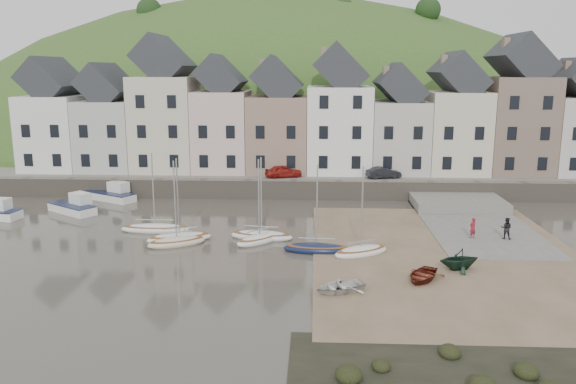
{
  "coord_description": "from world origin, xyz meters",
  "views": [
    {
      "loc": [
        2.02,
        -37.35,
        12.35
      ],
      "look_at": [
        0.0,
        6.0,
        3.0
      ],
      "focal_mm": 35.85,
      "sensor_mm": 36.0,
      "label": 1
    }
  ],
  "objects_px": {
    "rowboat_green": "(459,259)",
    "rowboat_red": "(422,275)",
    "car_left": "(284,171)",
    "car_right": "(384,173)",
    "person_dark": "(506,228)",
    "rowboat_white": "(340,286)",
    "person_red": "(473,228)",
    "sailboat_0": "(155,228)"
  },
  "relations": [
    {
      "from": "rowboat_white",
      "to": "rowboat_red",
      "type": "xyz_separation_m",
      "value": [
        4.98,
        2.02,
        0.0
      ]
    },
    {
      "from": "rowboat_red",
      "to": "person_dark",
      "type": "height_order",
      "value": "person_dark"
    },
    {
      "from": "person_dark",
      "to": "car_right",
      "type": "relative_size",
      "value": 0.46
    },
    {
      "from": "sailboat_0",
      "to": "rowboat_red",
      "type": "distance_m",
      "value": 21.08
    },
    {
      "from": "person_dark",
      "to": "car_left",
      "type": "distance_m",
      "value": 23.29
    },
    {
      "from": "sailboat_0",
      "to": "rowboat_white",
      "type": "relative_size",
      "value": 2.15
    },
    {
      "from": "person_dark",
      "to": "car_left",
      "type": "xyz_separation_m",
      "value": [
        -17.17,
        15.68,
        1.31
      ]
    },
    {
      "from": "rowboat_green",
      "to": "person_red",
      "type": "bearing_deg",
      "value": 143.2
    },
    {
      "from": "rowboat_white",
      "to": "rowboat_red",
      "type": "bearing_deg",
      "value": 87.02
    },
    {
      "from": "rowboat_green",
      "to": "sailboat_0",
      "type": "bearing_deg",
      "value": -125.52
    },
    {
      "from": "rowboat_green",
      "to": "rowboat_red",
      "type": "bearing_deg",
      "value": -68.23
    },
    {
      "from": "rowboat_white",
      "to": "person_red",
      "type": "xyz_separation_m",
      "value": [
        10.2,
        10.78,
        0.52
      ]
    },
    {
      "from": "rowboat_white",
      "to": "car_left",
      "type": "relative_size",
      "value": 0.8
    },
    {
      "from": "rowboat_white",
      "to": "car_right",
      "type": "bearing_deg",
      "value": 143.3
    },
    {
      "from": "rowboat_white",
      "to": "car_right",
      "type": "height_order",
      "value": "car_right"
    },
    {
      "from": "sailboat_0",
      "to": "rowboat_red",
      "type": "relative_size",
      "value": 2.12
    },
    {
      "from": "sailboat_0",
      "to": "person_red",
      "type": "xyz_separation_m",
      "value": [
        23.94,
        -0.93,
        0.62
      ]
    },
    {
      "from": "rowboat_red",
      "to": "car_right",
      "type": "bearing_deg",
      "value": 118.77
    },
    {
      "from": "rowboat_green",
      "to": "car_left",
      "type": "height_order",
      "value": "car_left"
    },
    {
      "from": "sailboat_0",
      "to": "car_left",
      "type": "bearing_deg",
      "value": 57.9
    },
    {
      "from": "sailboat_0",
      "to": "person_red",
      "type": "distance_m",
      "value": 23.97
    },
    {
      "from": "person_red",
      "to": "car_right",
      "type": "bearing_deg",
      "value": -106.23
    },
    {
      "from": "rowboat_white",
      "to": "rowboat_green",
      "type": "bearing_deg",
      "value": 92.83
    },
    {
      "from": "rowboat_red",
      "to": "car_left",
      "type": "xyz_separation_m",
      "value": [
        -9.56,
        24.29,
        1.86
      ]
    },
    {
      "from": "car_right",
      "to": "person_dark",
      "type": "bearing_deg",
      "value": -168.88
    },
    {
      "from": "car_right",
      "to": "rowboat_red",
      "type": "bearing_deg",
      "value": 165.51
    },
    {
      "from": "rowboat_red",
      "to": "person_red",
      "type": "relative_size",
      "value": 1.96
    },
    {
      "from": "rowboat_red",
      "to": "car_left",
      "type": "distance_m",
      "value": 26.17
    },
    {
      "from": "person_dark",
      "to": "car_left",
      "type": "relative_size",
      "value": 0.43
    },
    {
      "from": "car_left",
      "to": "person_dark",
      "type": "bearing_deg",
      "value": -150.01
    },
    {
      "from": "rowboat_white",
      "to": "person_dark",
      "type": "distance_m",
      "value": 16.49
    },
    {
      "from": "rowboat_green",
      "to": "car_left",
      "type": "xyz_separation_m",
      "value": [
        -12.16,
        22.3,
        1.49
      ]
    },
    {
      "from": "person_red",
      "to": "car_left",
      "type": "bearing_deg",
      "value": -79.74
    },
    {
      "from": "person_red",
      "to": "car_right",
      "type": "height_order",
      "value": "car_right"
    },
    {
      "from": "person_dark",
      "to": "rowboat_red",
      "type": "bearing_deg",
      "value": 70.5
    },
    {
      "from": "rowboat_green",
      "to": "car_left",
      "type": "distance_m",
      "value": 25.45
    },
    {
      "from": "sailboat_0",
      "to": "rowboat_white",
      "type": "height_order",
      "value": "sailboat_0"
    },
    {
      "from": "rowboat_green",
      "to": "car_right",
      "type": "xyz_separation_m",
      "value": [
        -2.16,
        22.3,
        1.43
      ]
    },
    {
      "from": "rowboat_green",
      "to": "car_left",
      "type": "bearing_deg",
      "value": -167.04
    },
    {
      "from": "rowboat_red",
      "to": "car_left",
      "type": "relative_size",
      "value": 0.81
    },
    {
      "from": "sailboat_0",
      "to": "person_dark",
      "type": "xyz_separation_m",
      "value": [
        26.33,
        -1.08,
        0.66
      ]
    },
    {
      "from": "rowboat_white",
      "to": "person_red",
      "type": "relative_size",
      "value": 1.93
    }
  ]
}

